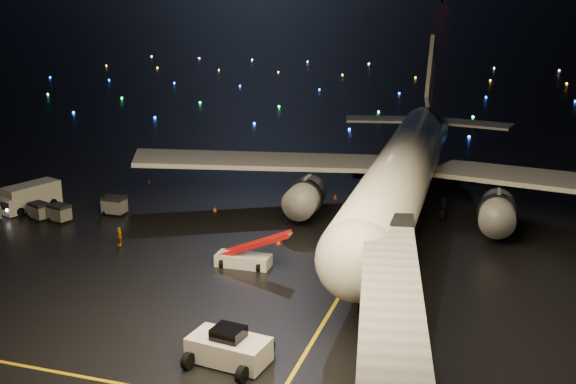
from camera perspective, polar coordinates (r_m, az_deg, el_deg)
name	(u,v)px	position (r m, az deg, el deg)	size (l,w,h in m)	color
ground	(471,30)	(341.69, 14.23, 12.27)	(2000.00, 2000.00, 0.00)	black
lane_centre	(369,247)	(60.10, 6.44, -4.30)	(0.25, 80.00, 0.02)	#DFB40C
airliner	(408,134)	(67.92, 9.49, 4.57)	(53.01, 50.36, 15.02)	white
pushback_tug	(229,345)	(42.24, -4.70, -11.96)	(4.57, 2.39, 2.17)	silver
belt_loader	(243,248)	(55.38, -3.56, -4.41)	(6.16, 1.68, 2.99)	silver
service_truck	(31,196)	(73.38, -19.62, -0.32)	(2.16, 6.83, 2.52)	silver
crew_c	(120,236)	(61.38, -13.16, -3.43)	(0.92, 0.38, 1.57)	orange
safety_cone_0	(278,241)	(60.24, -0.76, -3.90)	(0.45, 0.45, 0.51)	#E54C10
safety_cone_1	(335,196)	(72.81, 3.75, -0.36)	(0.41, 0.41, 0.46)	#E54C10
safety_cone_2	(215,209)	(69.12, -5.81, -1.33)	(0.39, 0.39, 0.44)	#E54C10
safety_cone_3	(149,181)	(79.94, -10.90, 0.89)	(0.39, 0.39, 0.45)	#E54C10
taxiway_lights	(401,89)	(149.49, 8.94, 8.07)	(164.00, 92.00, 0.36)	black
baggage_cart_0	(114,205)	(69.56, -13.56, -1.04)	(2.05, 1.43, 1.74)	slate
baggage_cart_1	(60,213)	(68.90, -17.60, -1.59)	(1.88, 1.31, 1.59)	slate
baggage_cart_2	(39,211)	(70.16, -19.07, -1.42)	(1.83, 1.28, 1.55)	slate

